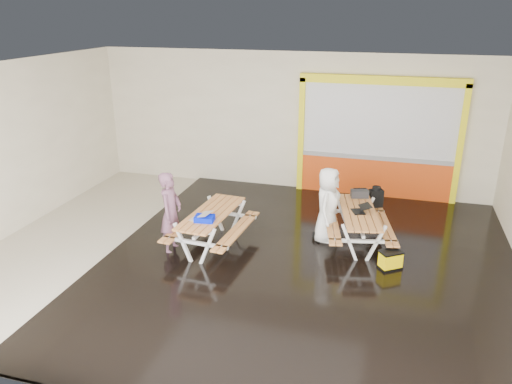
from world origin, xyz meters
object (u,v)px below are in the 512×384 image
(picnic_table_right, at_px, (358,219))
(laptop_left, at_px, (201,217))
(blue_pouch, at_px, (205,218))
(person_right, at_px, (328,206))
(backpack, at_px, (376,197))
(picnic_table_left, at_px, (212,221))
(toolbox, at_px, (359,194))
(dark_case, at_px, (323,236))
(fluke_bag, at_px, (390,260))
(person_left, at_px, (171,213))
(laptop_right, at_px, (361,210))

(picnic_table_right, relative_size, laptop_left, 5.13)
(laptop_left, height_order, blue_pouch, laptop_left)
(person_right, height_order, backpack, person_right)
(picnic_table_left, relative_size, person_right, 1.28)
(toolbox, bearing_deg, dark_case, -130.04)
(person_right, bearing_deg, picnic_table_left, 119.14)
(laptop_left, xyz_separation_m, toolbox, (2.76, 2.01, 0.01))
(dark_case, bearing_deg, laptop_left, -149.17)
(dark_case, relative_size, fluke_bag, 0.76)
(blue_pouch, xyz_separation_m, dark_case, (2.04, 1.34, -0.70))
(blue_pouch, bearing_deg, laptop_left, 149.21)
(toolbox, relative_size, fluke_bag, 0.84)
(picnic_table_right, bearing_deg, laptop_left, -155.92)
(picnic_table_right, bearing_deg, fluke_bag, -52.46)
(picnic_table_left, xyz_separation_m, person_left, (-0.69, -0.34, 0.22))
(person_left, height_order, blue_pouch, person_left)
(backpack, height_order, dark_case, backpack)
(person_right, xyz_separation_m, blue_pouch, (-2.10, -1.34, 0.04))
(picnic_table_left, relative_size, fluke_bag, 4.27)
(person_left, relative_size, laptop_left, 4.00)
(laptop_left, xyz_separation_m, fluke_bag, (3.48, 0.39, -0.61))
(picnic_table_right, bearing_deg, person_right, 177.93)
(person_left, relative_size, fluke_bag, 3.45)
(person_left, bearing_deg, dark_case, -67.81)
(person_left, distance_m, blue_pouch, 0.73)
(picnic_table_left, xyz_separation_m, dark_case, (2.07, 0.91, -0.47))
(picnic_table_left, distance_m, blue_pouch, 0.49)
(blue_pouch, bearing_deg, fluke_bag, 7.64)
(picnic_table_right, relative_size, person_left, 1.28)
(picnic_table_left, xyz_separation_m, blue_pouch, (0.03, -0.43, 0.23))
(picnic_table_right, xyz_separation_m, laptop_right, (0.03, -0.04, 0.22))
(person_right, distance_m, laptop_left, 2.54)
(person_right, bearing_deg, laptop_right, -89.40)
(picnic_table_right, relative_size, fluke_bag, 4.43)
(picnic_table_left, height_order, toolbox, toolbox)
(person_left, xyz_separation_m, toolbox, (3.38, 1.98, 0.02))
(person_left, relative_size, laptop_right, 3.75)
(picnic_table_left, relative_size, backpack, 4.21)
(person_right, relative_size, toolbox, 3.98)
(laptop_left, bearing_deg, backpack, 36.50)
(laptop_left, relative_size, fluke_bag, 0.86)
(fluke_bag, bearing_deg, dark_case, 146.59)
(person_right, xyz_separation_m, laptop_right, (0.65, -0.06, 0.01))
(toolbox, xyz_separation_m, dark_case, (-0.62, -0.73, -0.71))
(laptop_right, height_order, blue_pouch, laptop_right)
(person_left, distance_m, toolbox, 3.92)
(picnic_table_left, height_order, person_left, person_left)
(laptop_left, bearing_deg, dark_case, 30.83)
(backpack, bearing_deg, toolbox, -140.39)
(picnic_table_right, xyz_separation_m, dark_case, (-0.68, 0.02, -0.46))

